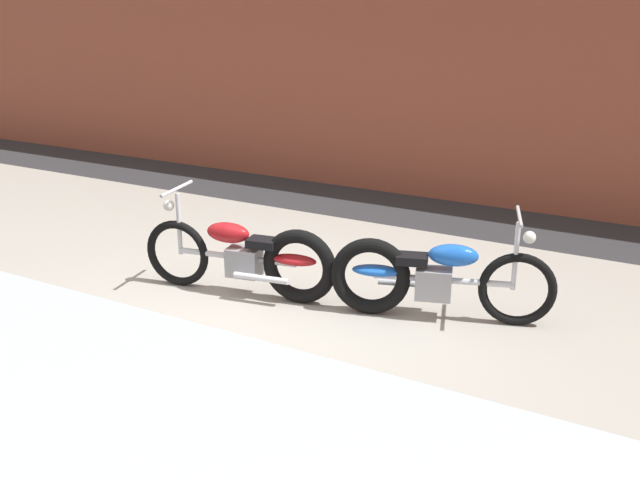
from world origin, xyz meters
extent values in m
plane|color=#2D2D30|center=(0.00, 0.00, 0.00)|extent=(80.00, 80.00, 0.00)
cube|color=#9E998E|center=(0.00, 1.75, 0.00)|extent=(36.00, 3.50, 0.01)
cube|color=brown|center=(0.00, 5.20, 2.41)|extent=(36.00, 0.50, 4.82)
torus|color=black|center=(-1.13, 0.71, 0.34)|extent=(0.68, 0.19, 0.68)
torus|color=black|center=(0.15, 0.91, 0.36)|extent=(0.74, 0.24, 0.73)
cylinder|color=silver|center=(-0.49, 0.81, 0.38)|extent=(1.23, 0.25, 0.06)
cube|color=#99999E|center=(-0.41, 0.82, 0.34)|extent=(0.35, 0.27, 0.28)
ellipsoid|color=red|center=(-0.57, 0.80, 0.62)|extent=(0.46, 0.26, 0.20)
ellipsoid|color=red|center=(0.10, 0.90, 0.42)|extent=(0.46, 0.25, 0.10)
cube|color=black|center=(-0.21, 0.85, 0.56)|extent=(0.31, 0.24, 0.08)
cylinder|color=silver|center=(-1.09, 0.71, 0.65)|extent=(0.05, 0.05, 0.62)
cylinder|color=silver|center=(-1.09, 0.71, 1.01)|extent=(0.12, 0.58, 0.03)
sphere|color=white|center=(-1.19, 0.70, 0.83)|extent=(0.11, 0.11, 0.11)
cylinder|color=silver|center=(-0.15, 0.71, 0.26)|extent=(0.55, 0.15, 0.06)
torus|color=black|center=(2.09, 1.39, 0.34)|extent=(0.67, 0.28, 0.68)
torus|color=black|center=(0.84, 1.01, 0.36)|extent=(0.74, 0.34, 0.73)
cylinder|color=silver|center=(1.46, 1.20, 0.38)|extent=(1.20, 0.42, 0.06)
cube|color=#99999E|center=(1.39, 1.18, 0.34)|extent=(0.37, 0.31, 0.28)
ellipsoid|color=blue|center=(1.54, 1.22, 0.62)|extent=(0.48, 0.31, 0.20)
ellipsoid|color=blue|center=(0.89, 1.02, 0.42)|extent=(0.47, 0.30, 0.10)
cube|color=black|center=(1.20, 1.12, 0.56)|extent=(0.33, 0.27, 0.08)
cylinder|color=silver|center=(2.05, 1.38, 0.65)|extent=(0.06, 0.06, 0.62)
cylinder|color=silver|center=(2.05, 1.38, 1.01)|extent=(0.20, 0.56, 0.03)
sphere|color=white|center=(2.14, 1.41, 0.83)|extent=(0.11, 0.11, 0.11)
cylinder|color=silver|center=(1.11, 1.25, 0.26)|extent=(0.54, 0.22, 0.06)
camera|label=1|loc=(3.42, -4.72, 2.89)|focal=41.69mm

